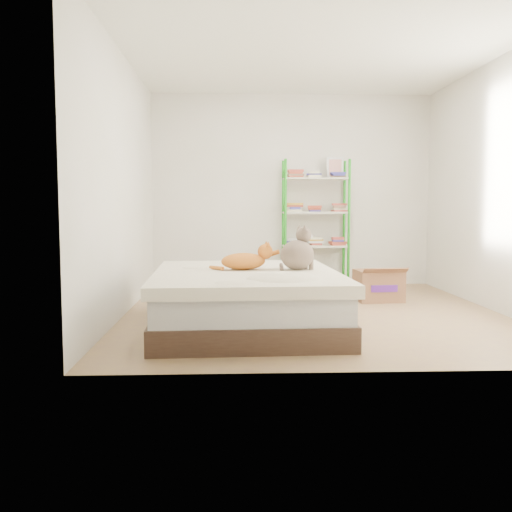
{
  "coord_description": "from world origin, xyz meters",
  "views": [
    {
      "loc": [
        -0.82,
        -5.72,
        1.08
      ],
      "look_at": [
        -0.59,
        -0.41,
        0.62
      ],
      "focal_mm": 40.0,
      "sensor_mm": 36.0,
      "label": 1
    }
  ],
  "objects": [
    {
      "name": "grey_cat",
      "position": [
        -0.23,
        -0.62,
        0.71
      ],
      "size": [
        0.44,
        0.41,
        0.39
      ],
      "primitive_type": null,
      "rotation": [
        0.0,
        0.0,
        2.03
      ],
      "color": "gray",
      "rests_on": "bed"
    },
    {
      "name": "cardboard_box",
      "position": [
        0.86,
        0.7,
        0.18
      ],
      "size": [
        0.53,
        0.52,
        0.41
      ],
      "rotation": [
        0.0,
        0.0,
        0.07
      ],
      "color": "#8C6748",
      "rests_on": "ground"
    },
    {
      "name": "white_bin",
      "position": [
        -0.86,
        1.85,
        0.17
      ],
      "size": [
        0.37,
        0.35,
        0.34
      ],
      "rotation": [
        0.0,
        0.0,
        0.38
      ],
      "color": "silver",
      "rests_on": "ground"
    },
    {
      "name": "bed",
      "position": [
        -0.69,
        -0.71,
        0.26
      ],
      "size": [
        1.67,
        2.06,
        0.51
      ],
      "rotation": [
        0.0,
        0.0,
        0.04
      ],
      "color": "#453227",
      "rests_on": "ground"
    },
    {
      "name": "shelf_unit",
      "position": [
        0.31,
        1.88,
        0.88
      ],
      "size": [
        0.88,
        0.36,
        1.74
      ],
      "color": "green",
      "rests_on": "ground"
    },
    {
      "name": "room",
      "position": [
        0.0,
        0.0,
        1.3
      ],
      "size": [
        3.81,
        4.21,
        2.61
      ],
      "color": "#9D814C",
      "rests_on": "ground"
    },
    {
      "name": "orange_cat",
      "position": [
        -0.72,
        -0.59,
        0.61
      ],
      "size": [
        0.52,
        0.33,
        0.19
      ],
      "primitive_type": null,
      "rotation": [
        0.0,
        0.0,
        0.16
      ],
      "color": "orange",
      "rests_on": "bed"
    }
  ]
}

